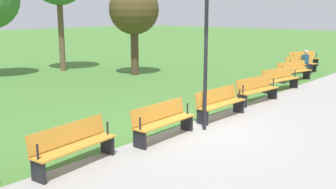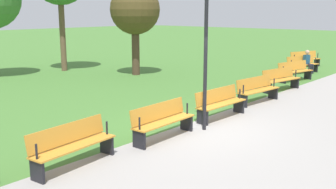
{
  "view_description": "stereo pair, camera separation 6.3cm",
  "coord_description": "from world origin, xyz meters",
  "px_view_note": "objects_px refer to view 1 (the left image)",
  "views": [
    {
      "loc": [
        8.52,
        6.28,
        3.16
      ],
      "look_at": [
        0.0,
        -1.03,
        0.8
      ],
      "focal_mm": 42.4,
      "sensor_mm": 36.0,
      "label": 1
    },
    {
      "loc": [
        8.48,
        6.33,
        3.16
      ],
      "look_at": [
        0.0,
        -1.03,
        0.8
      ],
      "focal_mm": 42.4,
      "sensor_mm": 36.0,
      "label": 2
    }
  ],
  "objects_px": {
    "bench_1": "(301,64)",
    "tree_0": "(134,10)",
    "bench_3": "(280,79)",
    "bench_7": "(73,144)",
    "bench_4": "(257,89)",
    "bench_6": "(163,120)",
    "bench_5": "(220,102)",
    "bench_0": "(304,58)",
    "bench_2": "(293,70)",
    "lamp_post": "(206,20)",
    "person_seated": "(307,61)"
  },
  "relations": [
    {
      "from": "bench_6",
      "to": "lamp_post",
      "type": "height_order",
      "value": "lamp_post"
    },
    {
      "from": "bench_4",
      "to": "tree_0",
      "type": "height_order",
      "value": "tree_0"
    },
    {
      "from": "bench_2",
      "to": "person_seated",
      "type": "relative_size",
      "value": 1.7
    },
    {
      "from": "lamp_post",
      "to": "bench_2",
      "type": "bearing_deg",
      "value": -171.14
    },
    {
      "from": "bench_3",
      "to": "bench_1",
      "type": "bearing_deg",
      "value": -156.94
    },
    {
      "from": "lamp_post",
      "to": "bench_7",
      "type": "bearing_deg",
      "value": -7.89
    },
    {
      "from": "bench_0",
      "to": "person_seated",
      "type": "distance_m",
      "value": 2.5
    },
    {
      "from": "bench_2",
      "to": "lamp_post",
      "type": "xyz_separation_m",
      "value": [
        9.03,
        1.41,
        2.45
      ]
    },
    {
      "from": "bench_4",
      "to": "bench_0",
      "type": "bearing_deg",
      "value": -160.79
    },
    {
      "from": "bench_3",
      "to": "person_seated",
      "type": "bearing_deg",
      "value": -159.7
    },
    {
      "from": "bench_4",
      "to": "bench_7",
      "type": "height_order",
      "value": "same"
    },
    {
      "from": "bench_5",
      "to": "bench_6",
      "type": "distance_m",
      "value": 2.6
    },
    {
      "from": "bench_0",
      "to": "tree_0",
      "type": "xyz_separation_m",
      "value": [
        8.47,
        -5.31,
        2.72
      ]
    },
    {
      "from": "tree_0",
      "to": "lamp_post",
      "type": "distance_m",
      "value": 9.94
    },
    {
      "from": "bench_1",
      "to": "lamp_post",
      "type": "bearing_deg",
      "value": 27.63
    },
    {
      "from": "bench_4",
      "to": "bench_6",
      "type": "distance_m",
      "value": 5.2
    },
    {
      "from": "bench_5",
      "to": "bench_1",
      "type": "bearing_deg",
      "value": -168.48
    },
    {
      "from": "bench_0",
      "to": "bench_2",
      "type": "xyz_separation_m",
      "value": [
        4.97,
        1.54,
        0.0
      ]
    },
    {
      "from": "bench_1",
      "to": "bench_6",
      "type": "xyz_separation_m",
      "value": [
        12.84,
        1.73,
        0.0
      ]
    },
    {
      "from": "bench_0",
      "to": "bench_3",
      "type": "xyz_separation_m",
      "value": [
        7.52,
        2.06,
        0.0
      ]
    },
    {
      "from": "tree_0",
      "to": "bench_4",
      "type": "bearing_deg",
      "value": 78.09
    },
    {
      "from": "bench_3",
      "to": "bench_7",
      "type": "height_order",
      "value": "same"
    },
    {
      "from": "tree_0",
      "to": "bench_7",
      "type": "bearing_deg",
      "value": 39.33
    },
    {
      "from": "bench_4",
      "to": "bench_6",
      "type": "relative_size",
      "value": 1.01
    },
    {
      "from": "bench_4",
      "to": "bench_5",
      "type": "distance_m",
      "value": 2.6
    },
    {
      "from": "bench_4",
      "to": "bench_6",
      "type": "bearing_deg",
      "value": 7.7
    },
    {
      "from": "bench_5",
      "to": "person_seated",
      "type": "xyz_separation_m",
      "value": [
        -10.44,
        -1.51,
        0.16
      ]
    },
    {
      "from": "bench_7",
      "to": "bench_1",
      "type": "bearing_deg",
      "value": 179.98
    },
    {
      "from": "bench_1",
      "to": "tree_0",
      "type": "relative_size",
      "value": 0.45
    },
    {
      "from": "bench_0",
      "to": "bench_5",
      "type": "distance_m",
      "value": 12.95
    },
    {
      "from": "bench_3",
      "to": "person_seated",
      "type": "relative_size",
      "value": 1.7
    },
    {
      "from": "bench_3",
      "to": "bench_7",
      "type": "relative_size",
      "value": 1.01
    },
    {
      "from": "bench_1",
      "to": "tree_0",
      "type": "height_order",
      "value": "tree_0"
    },
    {
      "from": "bench_6",
      "to": "lamp_post",
      "type": "xyz_separation_m",
      "value": [
        -1.3,
        0.37,
        2.45
      ]
    },
    {
      "from": "bench_2",
      "to": "lamp_post",
      "type": "distance_m",
      "value": 9.46
    },
    {
      "from": "bench_0",
      "to": "bench_4",
      "type": "relative_size",
      "value": 1.0
    },
    {
      "from": "bench_7",
      "to": "person_seated",
      "type": "xyz_separation_m",
      "value": [
        -15.64,
        -1.34,
        0.16
      ]
    },
    {
      "from": "bench_3",
      "to": "bench_4",
      "type": "height_order",
      "value": "same"
    },
    {
      "from": "bench_0",
      "to": "lamp_post",
      "type": "bearing_deg",
      "value": 33.09
    },
    {
      "from": "bench_1",
      "to": "bench_2",
      "type": "xyz_separation_m",
      "value": [
        2.51,
        0.69,
        0.0
      ]
    },
    {
      "from": "bench_2",
      "to": "bench_7",
      "type": "relative_size",
      "value": 1.01
    },
    {
      "from": "bench_5",
      "to": "bench_4",
      "type": "bearing_deg",
      "value": -174.24
    },
    {
      "from": "bench_0",
      "to": "bench_3",
      "type": "height_order",
      "value": "same"
    },
    {
      "from": "bench_1",
      "to": "bench_2",
      "type": "height_order",
      "value": "same"
    },
    {
      "from": "bench_0",
      "to": "lamp_post",
      "type": "xyz_separation_m",
      "value": [
        13.99,
        2.95,
        2.45
      ]
    },
    {
      "from": "bench_6",
      "to": "lamp_post",
      "type": "bearing_deg",
      "value": 162.36
    },
    {
      "from": "bench_1",
      "to": "lamp_post",
      "type": "height_order",
      "value": "lamp_post"
    },
    {
      "from": "bench_0",
      "to": "bench_2",
      "type": "relative_size",
      "value": 0.99
    },
    {
      "from": "bench_2",
      "to": "bench_6",
      "type": "bearing_deg",
      "value": 19.24
    },
    {
      "from": "bench_5",
      "to": "bench_3",
      "type": "bearing_deg",
      "value": -172.32
    }
  ]
}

